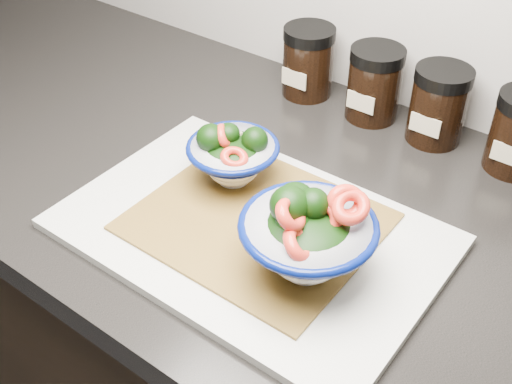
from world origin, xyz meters
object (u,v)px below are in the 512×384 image
Objects in this scene: bowl_right at (307,236)px; bowl_left at (233,156)px; cutting_board at (251,232)px; spice_jar_b at (374,84)px; spice_jar_c at (438,105)px; spice_jar_a at (308,62)px.

bowl_left is at bearing 154.26° from bowl_right.
spice_jar_b is (-0.02, 0.33, 0.05)m from cutting_board.
bowl_right is (0.17, -0.08, 0.01)m from bowl_left.
spice_jar_a is at bearing 180.00° from spice_jar_c.
cutting_board is 0.11m from bowl_left.
spice_jar_b is (0.12, 0.00, 0.00)m from spice_jar_a.
cutting_board is 3.98× the size of spice_jar_b.
cutting_board is at bearing 167.27° from bowl_right.
bowl_left is 0.31m from spice_jar_c.
spice_jar_a and spice_jar_b have the same top height.
spice_jar_a is at bearing 102.93° from bowl_left.
bowl_left is at bearing -101.82° from spice_jar_b.
cutting_board is 3.73× the size of bowl_left.
bowl_right is at bearing -56.94° from spice_jar_a.
bowl_right is at bearing -25.74° from bowl_left.
spice_jar_a and spice_jar_c have the same top height.
spice_jar_c is (0.10, 0.00, 0.00)m from spice_jar_b.
bowl_left is 0.18m from bowl_right.
spice_jar_c is at bearing 0.00° from spice_jar_b.
spice_jar_b is (-0.11, 0.35, -0.01)m from bowl_right.
bowl_right is (0.09, -0.02, 0.06)m from cutting_board.
spice_jar_c is at bearing 59.40° from bowl_left.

